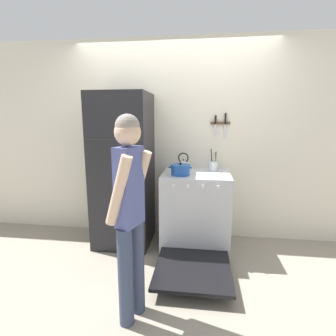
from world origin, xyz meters
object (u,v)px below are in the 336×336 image
at_px(refrigerator, 123,171).
at_px(dutch_oven_pot, 180,170).
at_px(tea_kettle, 183,165).
at_px(utensil_jar, 213,166).
at_px(stove_range, 196,212).
at_px(person, 130,208).

height_order(refrigerator, dutch_oven_pot, refrigerator).
relative_size(tea_kettle, utensil_jar, 0.82).
bearing_deg(utensil_jar, stove_range, -137.68).
bearing_deg(person, refrigerator, 39.27).
bearing_deg(dutch_oven_pot, utensil_jar, 36.44).
height_order(refrigerator, tea_kettle, refrigerator).
height_order(stove_range, utensil_jar, utensil_jar).
relative_size(refrigerator, person, 1.16).
bearing_deg(dutch_oven_pot, refrigerator, 168.02).
height_order(dutch_oven_pot, person, person).
bearing_deg(refrigerator, dutch_oven_pot, -11.98).
bearing_deg(refrigerator, tea_kettle, 9.23).
bearing_deg(refrigerator, stove_range, -3.53).
bearing_deg(tea_kettle, dutch_oven_pot, -92.93).
bearing_deg(tea_kettle, person, -102.02).
bearing_deg(stove_range, refrigerator, 176.47).
xyz_separation_m(dutch_oven_pot, person, (-0.28, -1.12, -0.08)).
height_order(utensil_jar, person, person).
xyz_separation_m(refrigerator, dutch_oven_pot, (0.72, -0.15, 0.06)).
height_order(dutch_oven_pot, utensil_jar, utensil_jar).
height_order(refrigerator, person, refrigerator).
distance_m(refrigerator, utensil_jar, 1.11).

